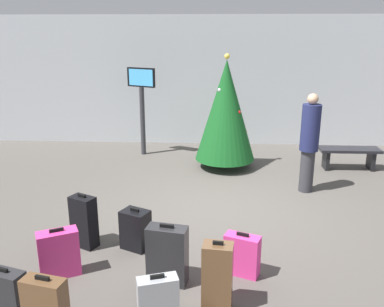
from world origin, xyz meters
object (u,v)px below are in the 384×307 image
(suitcase_5, at_px, (158,305))
(suitcase_6, at_px, (59,254))
(suitcase_3, at_px, (84,222))
(suitcase_4, at_px, (242,255))
(traveller_0, at_px, (309,141))
(holiday_tree, at_px, (226,111))
(suitcase_8, at_px, (167,255))
(suitcase_0, at_px, (4,292))
(suitcase_2, at_px, (217,277))
(flight_info_kiosk, at_px, (142,97))
(waiting_bench, at_px, (349,154))
(suitcase_1, at_px, (136,230))

(suitcase_5, relative_size, suitcase_6, 1.03)
(suitcase_3, bearing_deg, suitcase_4, -15.25)
(traveller_0, height_order, suitcase_6, traveller_0)
(holiday_tree, xyz_separation_m, suitcase_6, (-2.17, -4.39, -1.00))
(holiday_tree, relative_size, suitcase_8, 3.24)
(suitcase_4, xyz_separation_m, suitcase_8, (-0.91, -0.22, 0.10))
(suitcase_0, xyz_separation_m, suitcase_5, (1.69, -0.21, 0.05))
(suitcase_5, distance_m, suitcase_8, 0.87)
(holiday_tree, relative_size, suitcase_2, 3.06)
(suitcase_2, relative_size, suitcase_3, 1.04)
(flight_info_kiosk, relative_size, suitcase_3, 2.70)
(flight_info_kiosk, relative_size, traveller_0, 1.13)
(waiting_bench, height_order, suitcase_2, suitcase_2)
(suitcase_4, xyz_separation_m, suitcase_5, (-0.91, -1.09, 0.05))
(suitcase_8, bearing_deg, flight_info_kiosk, 102.47)
(suitcase_1, height_order, suitcase_4, suitcase_1)
(suitcase_5, xyz_separation_m, suitcase_8, (-0.00, 0.87, 0.05))
(traveller_0, xyz_separation_m, suitcase_4, (-1.42, -2.88, -0.73))
(suitcase_0, bearing_deg, suitcase_3, 74.17)
(flight_info_kiosk, distance_m, suitcase_8, 5.64)
(suitcase_0, bearing_deg, suitcase_8, 21.31)
(suitcase_1, bearing_deg, suitcase_6, -138.72)
(holiday_tree, xyz_separation_m, suitcase_3, (-2.08, -3.65, -0.92))
(traveller_0, relative_size, suitcase_3, 2.38)
(suitcase_4, bearing_deg, traveller_0, 63.85)
(suitcase_1, distance_m, suitcase_2, 1.69)
(holiday_tree, bearing_deg, suitcase_2, -92.43)
(waiting_bench, xyz_separation_m, suitcase_1, (-4.09, -3.68, -0.07))
(flight_info_kiosk, distance_m, waiting_bench, 4.96)
(holiday_tree, distance_m, suitcase_0, 5.80)
(traveller_0, relative_size, suitcase_5, 2.82)
(suitcase_0, height_order, suitcase_4, suitcase_4)
(suitcase_1, xyz_separation_m, suitcase_8, (0.54, -0.80, 0.09))
(waiting_bench, bearing_deg, suitcase_0, -135.58)
(holiday_tree, height_order, waiting_bench, holiday_tree)
(suitcase_6, bearing_deg, suitcase_0, -114.17)
(suitcase_5, bearing_deg, suitcase_8, 90.07)
(suitcase_4, height_order, suitcase_5, suitcase_5)
(traveller_0, bearing_deg, holiday_tree, 138.16)
(waiting_bench, xyz_separation_m, suitcase_8, (-3.55, -4.48, 0.02))
(suitcase_2, distance_m, suitcase_5, 0.73)
(suitcase_4, xyz_separation_m, suitcase_6, (-2.27, -0.15, 0.04))
(suitcase_6, distance_m, suitcase_8, 1.36)
(holiday_tree, relative_size, suitcase_4, 4.41)
(suitcase_2, bearing_deg, holiday_tree, 87.57)
(suitcase_8, bearing_deg, suitcase_3, 147.21)
(suitcase_0, height_order, suitcase_3, suitcase_3)
(suitcase_8, bearing_deg, suitcase_4, 13.81)
(suitcase_4, height_order, suitcase_8, suitcase_8)
(suitcase_2, bearing_deg, suitcase_3, 145.71)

